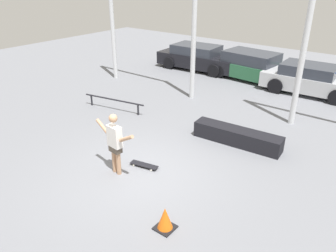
{
  "coord_description": "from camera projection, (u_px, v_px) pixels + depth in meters",
  "views": [
    {
      "loc": [
        5.2,
        -5.38,
        4.96
      ],
      "look_at": [
        -0.19,
        1.57,
        0.77
      ],
      "focal_mm": 35.0,
      "sensor_mm": 36.0,
      "label": 1
    }
  ],
  "objects": [
    {
      "name": "skateboarder",
      "position": [
        115.0,
        141.0,
        8.48
      ],
      "size": [
        1.48,
        0.24,
        1.72
      ],
      "rotation": [
        0.0,
        0.0,
        -0.1
      ],
      "color": "tan",
      "rests_on": "ground_plane"
    },
    {
      "name": "parked_car_green",
      "position": [
        253.0,
        66.0,
        16.23
      ],
      "size": [
        4.73,
        2.27,
        1.36
      ],
      "rotation": [
        0.0,
        0.0,
        -0.1
      ],
      "color": "#28603D",
      "rests_on": "ground_plane"
    },
    {
      "name": "grind_rail",
      "position": [
        114.0,
        101.0,
        12.73
      ],
      "size": [
        2.65,
        0.57,
        0.45
      ],
      "rotation": [
        0.0,
        0.0,
        0.19
      ],
      "color": "black",
      "rests_on": "ground_plane"
    },
    {
      "name": "ground_plane",
      "position": [
        138.0,
        173.0,
        8.85
      ],
      "size": [
        36.0,
        36.0,
        0.0
      ],
      "primitive_type": "plane",
      "color": "slate"
    },
    {
      "name": "parked_car_black",
      "position": [
        198.0,
        58.0,
        17.94
      ],
      "size": [
        4.56,
        2.1,
        1.32
      ],
      "rotation": [
        0.0,
        0.0,
        0.05
      ],
      "color": "black",
      "rests_on": "ground_plane"
    },
    {
      "name": "grind_box",
      "position": [
        237.0,
        136.0,
        10.27
      ],
      "size": [
        2.83,
        0.77,
        0.5
      ],
      "primitive_type": "cube",
      "rotation": [
        0.0,
        0.0,
        0.07
      ],
      "color": "black",
      "rests_on": "ground_plane"
    },
    {
      "name": "skateboard",
      "position": [
        144.0,
        165.0,
        9.11
      ],
      "size": [
        0.84,
        0.37,
        0.08
      ],
      "rotation": [
        0.0,
        0.0,
        0.21
      ],
      "color": "black",
      "rests_on": "ground_plane"
    },
    {
      "name": "traffic_cone",
      "position": [
        165.0,
        219.0,
        6.86
      ],
      "size": [
        0.41,
        0.41,
        0.53
      ],
      "color": "black",
      "rests_on": "ground_plane"
    },
    {
      "name": "parked_car_silver",
      "position": [
        310.0,
        80.0,
        14.35
      ],
      "size": [
        4.13,
        1.96,
        1.29
      ],
      "rotation": [
        0.0,
        0.0,
        0.03
      ],
      "color": "#B7BABF",
      "rests_on": "ground_plane"
    }
  ]
}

